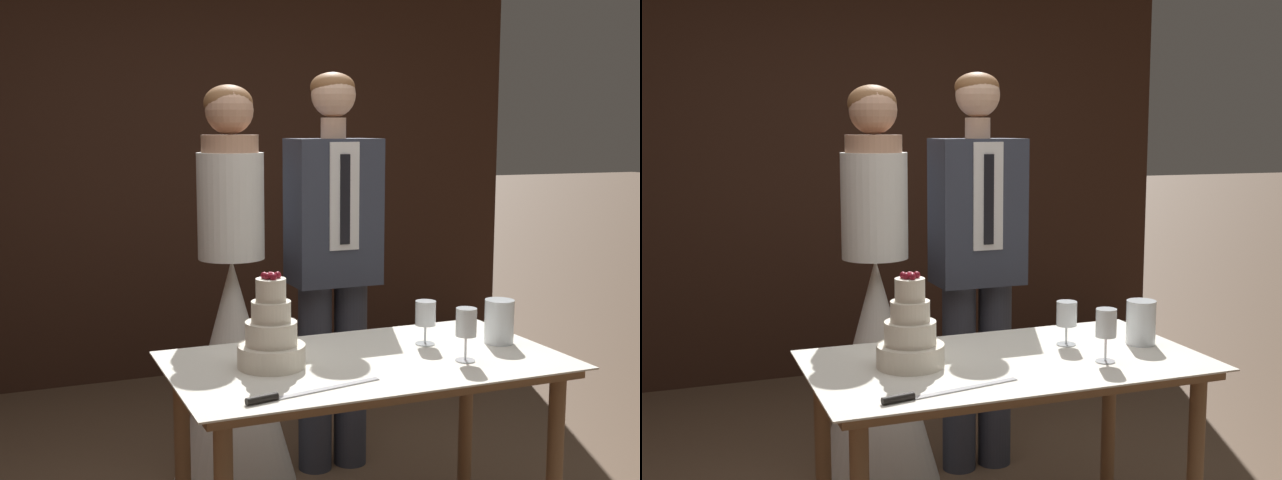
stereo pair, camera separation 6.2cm
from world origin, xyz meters
TOP-DOWN VIEW (x-y plane):
  - wall_back at (0.00, 2.50)m, footprint 4.62×0.12m
  - cake_table at (0.13, -0.04)m, footprint 1.33×0.74m
  - tiered_cake at (-0.20, -0.00)m, footprint 0.22×0.22m
  - cake_knife at (-0.25, -0.31)m, footprint 0.45×0.10m
  - wine_glass_near at (0.41, 0.05)m, footprint 0.07×0.07m
  - wine_glass_middle at (0.43, -0.18)m, footprint 0.07×0.07m
  - hurricane_candle at (0.66, -0.03)m, footprint 0.11×0.11m
  - bride at (-0.11, 0.80)m, footprint 0.54×0.54m
  - groom at (0.36, 0.80)m, footprint 0.38×0.25m

SIDE VIEW (x-z plane):
  - bride at x=-0.11m, z-range -0.23..1.48m
  - cake_table at x=0.13m, z-range 0.28..1.04m
  - cake_knife at x=-0.25m, z-range 0.75..0.78m
  - hurricane_candle at x=0.66m, z-range 0.75..0.91m
  - tiered_cake at x=-0.20m, z-range 0.70..1.02m
  - wine_glass_near at x=0.41m, z-range 0.78..0.94m
  - wine_glass_middle at x=0.43m, z-range 0.79..0.97m
  - groom at x=0.36m, z-range 0.09..1.86m
  - wall_back at x=0.00m, z-range 0.00..2.63m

